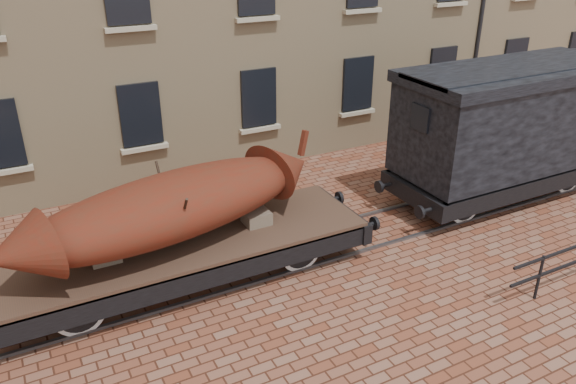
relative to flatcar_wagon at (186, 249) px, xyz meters
name	(u,v)px	position (x,y,z in m)	size (l,w,h in m)	color
ground	(311,247)	(2.97, 0.00, -0.79)	(90.00, 90.00, 0.00)	brown
rail_track	(311,246)	(2.97, 0.00, -0.76)	(30.00, 1.52, 0.06)	#59595E
flatcar_wagon	(186,249)	(0.00, 0.00, 0.00)	(8.43, 2.29, 1.27)	#3F2B1E
iron_boat	(173,205)	(-0.19, 0.00, 1.05)	(6.94, 3.13, 1.65)	#59190D
goods_van	(511,117)	(8.89, 0.00, 1.48)	(7.02, 2.56, 3.63)	black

